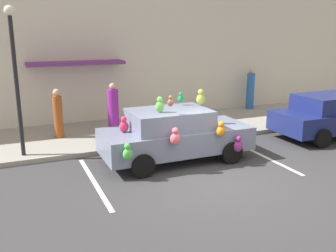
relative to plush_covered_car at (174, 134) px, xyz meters
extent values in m
plane|color=#38383A|center=(0.35, -1.69, -0.80)|extent=(60.00, 60.00, 0.00)
cube|color=gray|center=(0.35, 3.31, -0.73)|extent=(24.00, 4.00, 0.15)
cube|color=beige|center=(0.35, 5.46, 2.40)|extent=(24.00, 0.30, 6.40)
cube|color=#672D72|center=(-1.89, 4.91, 1.75)|extent=(3.60, 1.10, 0.12)
cube|color=silver|center=(2.67, -0.69, -0.80)|extent=(0.12, 3.60, 0.01)
cube|color=silver|center=(-2.56, -0.69, -0.80)|extent=(0.12, 3.60, 0.01)
cube|color=slate|center=(0.06, 0.01, -0.16)|extent=(4.39, 1.80, 0.68)
cube|color=slate|center=(-0.16, 0.01, 0.46)|extent=(2.28, 1.58, 0.56)
cylinder|color=black|center=(1.42, 0.91, -0.48)|extent=(0.64, 0.22, 0.64)
cylinder|color=black|center=(1.42, -0.89, -0.48)|extent=(0.64, 0.22, 0.64)
cylinder|color=black|center=(-1.30, 0.91, -0.48)|extent=(0.64, 0.22, 0.64)
cylinder|color=black|center=(-1.30, -0.89, -0.48)|extent=(0.64, 0.22, 0.64)
ellipsoid|color=#4EBA52|center=(-1.74, -0.99, -0.07)|extent=(0.26, 0.21, 0.30)
sphere|color=#4EBA52|center=(-1.74, -0.99, 0.14)|extent=(0.16, 0.16, 0.16)
ellipsoid|color=purple|center=(-1.02, 0.43, 0.30)|extent=(0.20, 0.16, 0.24)
sphere|color=purple|center=(-1.02, 0.43, 0.47)|extent=(0.13, 0.13, 0.13)
ellipsoid|color=#A1B046|center=(0.93, 0.15, 0.94)|extent=(0.28, 0.23, 0.33)
sphere|color=#A1B046|center=(0.93, 0.15, 1.17)|extent=(0.18, 0.18, 0.18)
ellipsoid|color=#8F5740|center=(-0.40, -0.62, 1.08)|extent=(0.17, 0.14, 0.20)
sphere|color=#8F5740|center=(-0.40, -0.62, 1.22)|extent=(0.11, 0.11, 0.11)
ellipsoid|color=#DF3059|center=(-1.47, 0.17, 0.34)|extent=(0.26, 0.22, 0.31)
sphere|color=#DF3059|center=(-1.47, 0.17, 0.55)|extent=(0.17, 0.17, 0.17)
ellipsoid|color=#9A5FE4|center=(-1.21, -0.22, 0.32)|extent=(0.22, 0.18, 0.26)
sphere|color=#9A5FE4|center=(-1.21, -0.22, 0.50)|extent=(0.14, 0.14, 0.14)
ellipsoid|color=orange|center=(0.97, -0.99, 0.23)|extent=(0.25, 0.21, 0.30)
sphere|color=orange|center=(0.97, -0.99, 0.43)|extent=(0.16, 0.16, 0.16)
ellipsoid|color=#1B984B|center=(0.43, 0.50, 0.94)|extent=(0.18, 0.15, 0.21)
sphere|color=#1B984B|center=(0.43, 0.50, 1.08)|extent=(0.11, 0.11, 0.11)
ellipsoid|color=#902980|center=(1.55, -1.00, -0.27)|extent=(0.28, 0.23, 0.33)
sphere|color=#902980|center=(1.55, -1.00, -0.05)|extent=(0.18, 0.18, 0.18)
ellipsoid|color=#E86272|center=(-0.43, -1.00, 0.18)|extent=(0.28, 0.23, 0.33)
sphere|color=#E86272|center=(-0.43, -1.00, 0.40)|extent=(0.18, 0.18, 0.18)
ellipsoid|color=#64C24B|center=(-0.54, -0.20, 0.91)|extent=(0.25, 0.21, 0.30)
sphere|color=#64C24B|center=(-0.54, -0.20, 1.11)|extent=(0.16, 0.16, 0.16)
cube|color=navy|center=(6.37, 0.11, -0.16)|extent=(4.53, 1.82, 0.68)
cube|color=navy|center=(6.14, 0.11, 0.46)|extent=(2.36, 1.61, 0.56)
cylinder|color=black|center=(4.97, 1.02, -0.48)|extent=(0.64, 0.22, 0.64)
cylinder|color=black|center=(4.97, -0.80, -0.48)|extent=(0.64, 0.22, 0.64)
ellipsoid|color=brown|center=(0.72, 1.77, -0.42)|extent=(0.37, 0.30, 0.46)
sphere|color=brown|center=(0.72, 1.77, -0.10)|extent=(0.26, 0.26, 0.26)
sphere|color=brown|center=(0.63, 1.77, -0.01)|extent=(0.11, 0.11, 0.11)
sphere|color=brown|center=(0.81, 1.77, -0.01)|extent=(0.11, 0.11, 0.11)
cylinder|color=black|center=(-4.11, 1.81, 1.34)|extent=(0.12, 0.12, 3.99)
sphere|color=#EAEACC|center=(-4.11, 1.81, 3.48)|extent=(0.28, 0.28, 0.28)
cylinder|color=#96471E|center=(-2.86, 3.33, 0.07)|extent=(0.31, 0.31, 1.45)
sphere|color=tan|center=(-2.86, 3.33, 0.92)|extent=(0.25, 0.25, 0.25)
cylinder|color=purple|center=(-0.89, 3.46, 0.11)|extent=(0.40, 0.40, 1.53)
sphere|color=tan|center=(-0.89, 3.46, 0.99)|extent=(0.23, 0.23, 0.23)
cylinder|color=#2C5FAF|center=(6.05, 4.78, 0.17)|extent=(0.36, 0.36, 1.65)
sphere|color=tan|center=(6.05, 4.78, 1.11)|extent=(0.22, 0.22, 0.22)
camera|label=1|loc=(-4.34, -9.61, 2.98)|focal=40.00mm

